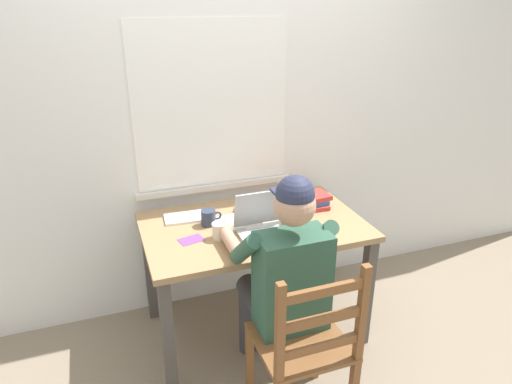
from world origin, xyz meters
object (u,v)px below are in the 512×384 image
at_px(desk, 254,239).
at_px(landscape_photo_print, 191,240).
at_px(seated_person, 283,274).
at_px(laptop, 268,225).
at_px(computer_mouse, 310,226).
at_px(wooden_chair, 306,347).
at_px(book_stack_side, 252,211).
at_px(coffee_mug_white, 220,231).
at_px(book_stack_main, 313,201).
at_px(coffee_mug_dark, 209,218).

bearing_deg(desk, landscape_photo_print, -169.87).
height_order(seated_person, laptop, seated_person).
distance_m(desk, computer_mouse, 0.34).
bearing_deg(wooden_chair, book_stack_side, 87.27).
xyz_separation_m(desk, laptop, (0.03, -0.14, 0.16)).
xyz_separation_m(book_stack_side, landscape_photo_print, (-0.41, -0.20, -0.02)).
bearing_deg(book_stack_side, wooden_chair, -92.73).
bearing_deg(coffee_mug_white, book_stack_main, 15.99).
relative_size(coffee_mug_white, coffee_mug_dark, 0.99).
bearing_deg(coffee_mug_white, landscape_photo_print, 168.56).
xyz_separation_m(book_stack_main, landscape_photo_print, (-0.80, -0.15, -0.04)).
relative_size(desk, book_stack_side, 6.45).
relative_size(seated_person, coffee_mug_white, 10.42).
distance_m(computer_mouse, coffee_mug_dark, 0.58).
height_order(seated_person, coffee_mug_dark, seated_person).
xyz_separation_m(wooden_chair, computer_mouse, (0.29, 0.58, 0.30)).
relative_size(desk, wooden_chair, 1.34).
bearing_deg(landscape_photo_print, computer_mouse, -21.67).
bearing_deg(wooden_chair, desk, 89.26).
height_order(seated_person, computer_mouse, seated_person).
distance_m(computer_mouse, coffee_mug_white, 0.51).
xyz_separation_m(wooden_chair, laptop, (0.04, 0.61, 0.33)).
distance_m(desk, book_stack_main, 0.45).
bearing_deg(coffee_mug_white, wooden_chair, -71.38).
bearing_deg(desk, seated_person, -91.18).
relative_size(book_stack_side, landscape_photo_print, 1.51).
relative_size(computer_mouse, coffee_mug_white, 0.83).
relative_size(book_stack_main, landscape_photo_print, 1.64).
height_order(book_stack_main, book_stack_side, book_stack_main).
relative_size(desk, landscape_photo_print, 9.73).
height_order(coffee_mug_white, book_stack_side, coffee_mug_white).
xyz_separation_m(coffee_mug_white, landscape_photo_print, (-0.15, 0.03, -0.04)).
relative_size(desk, book_stack_main, 5.95).
bearing_deg(computer_mouse, seated_person, -133.70).
height_order(seated_person, landscape_photo_print, seated_person).
distance_m(desk, seated_person, 0.47).
height_order(wooden_chair, laptop, laptop).
xyz_separation_m(wooden_chair, book_stack_main, (0.43, 0.83, 0.32)).
xyz_separation_m(desk, coffee_mug_dark, (-0.25, 0.08, 0.15)).
height_order(coffee_mug_white, landscape_photo_print, coffee_mug_white).
bearing_deg(book_stack_side, coffee_mug_white, -138.92).
height_order(computer_mouse, book_stack_main, book_stack_main).
distance_m(seated_person, wooden_chair, 0.36).
distance_m(seated_person, laptop, 0.34).
relative_size(coffee_mug_dark, book_stack_side, 0.62).
distance_m(coffee_mug_dark, book_stack_side, 0.28).
height_order(desk, wooden_chair, wooden_chair).
height_order(desk, landscape_photo_print, landscape_photo_print).
bearing_deg(computer_mouse, coffee_mug_dark, 155.30).
bearing_deg(book_stack_side, coffee_mug_dark, -169.65).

